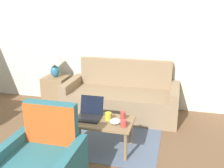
{
  "coord_description": "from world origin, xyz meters",
  "views": [
    {
      "loc": [
        1.32,
        -0.59,
        1.93
      ],
      "look_at": [
        0.4,
        3.01,
        0.75
      ],
      "focal_mm": 42.0,
      "sensor_mm": 36.0,
      "label": 1
    }
  ],
  "objects": [
    {
      "name": "cup_white",
      "position": [
        0.72,
        2.34,
        0.46
      ],
      "size": [
        0.08,
        0.08,
        0.09
      ],
      "color": "#B23D38",
      "rests_on": "coffee_table"
    },
    {
      "name": "snack_bowl",
      "position": [
        0.6,
        2.4,
        0.45
      ],
      "size": [
        0.15,
        0.15,
        0.06
      ],
      "color": "white",
      "rests_on": "coffee_table"
    },
    {
      "name": "rug",
      "position": [
        0.39,
        3.01,
        0.0
      ],
      "size": [
        1.56,
        1.87,
        0.01
      ],
      "color": "slate",
      "rests_on": "ground_plane"
    },
    {
      "name": "couch",
      "position": [
        0.41,
        3.66,
        0.28
      ],
      "size": [
        1.95,
        0.85,
        0.93
      ],
      "color": "#937A5B",
      "rests_on": "ground_plane"
    },
    {
      "name": "laptop",
      "position": [
        0.22,
        2.5,
        0.48
      ],
      "size": [
        0.32,
        0.33,
        0.27
      ],
      "color": "black",
      "rests_on": "coffee_table"
    },
    {
      "name": "cup_yellow",
      "position": [
        0.48,
        2.49,
        0.47
      ],
      "size": [
        0.09,
        0.09,
        0.1
      ],
      "color": "gold",
      "rests_on": "coffee_table"
    },
    {
      "name": "coffee_table",
      "position": [
        0.39,
        2.44,
        0.36
      ],
      "size": [
        0.86,
        0.5,
        0.42
      ],
      "color": "#8E704C",
      "rests_on": "ground_plane"
    },
    {
      "name": "wall_back",
      "position": [
        -0.0,
        4.09,
        1.31
      ],
      "size": [
        6.59,
        0.06,
        2.6
      ],
      "color": "silver",
      "rests_on": "ground_plane"
    },
    {
      "name": "cup_navy",
      "position": [
        0.67,
        2.55,
        0.47
      ],
      "size": [
        0.07,
        0.07,
        0.11
      ],
      "color": "#B23D38",
      "rests_on": "coffee_table"
    },
    {
      "name": "side_table",
      "position": [
        -0.9,
        3.77,
        0.28
      ],
      "size": [
        0.44,
        0.44,
        0.56
      ],
      "color": "#937551",
      "rests_on": "ground_plane"
    },
    {
      "name": "table_lamp",
      "position": [
        -0.9,
        3.77,
        0.89
      ],
      "size": [
        0.33,
        0.33,
        0.51
      ],
      "color": "teal",
      "rests_on": "side_table"
    }
  ]
}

